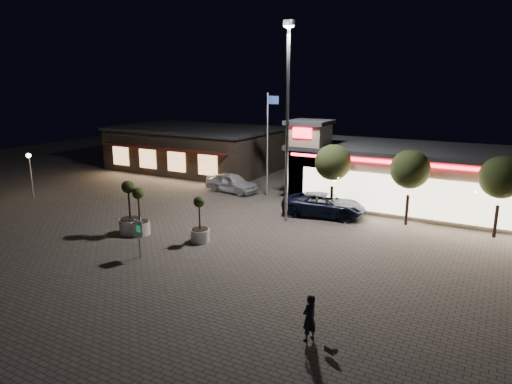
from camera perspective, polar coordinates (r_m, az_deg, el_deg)
The scene contains 17 objects.
ground at distance 24.38m, azimuth -8.78°, elevation -7.81°, with size 90.00×90.00×0.00m, color #61584E.
retail_building at distance 34.57m, azimuth 20.86°, elevation 1.69°, with size 20.40×8.40×6.10m.
restaurant_building at distance 47.55m, azimuth -7.56°, elevation 5.48°, with size 16.40×11.00×4.30m.
floodlight_pole at distance 28.55m, azimuth 3.97°, elevation 9.95°, with size 0.60×0.40×12.38m.
flagpole at distance 34.95m, azimuth 1.59°, elevation 6.92°, with size 0.95×0.10×8.00m.
lamp_post_west at distance 39.33m, azimuth -26.42°, elevation 2.88°, with size 0.36×0.36×3.48m.
string_tree_a at distance 30.97m, azimuth 9.59°, elevation 3.64°, with size 2.42×2.42×4.79m.
string_tree_b at distance 29.72m, azimuth 18.71°, elevation 2.68°, with size 2.42×2.42×4.79m.
string_tree_c at distance 29.28m, azimuth 28.34°, elevation 1.59°, with size 2.42×2.42×4.79m.
pickup_truck at distance 31.02m, azimuth 8.46°, elevation -1.59°, with size 2.55×5.53×1.54m, color black.
white_sedan at distance 37.35m, azimuth -3.06°, elevation 1.18°, with size 1.85×4.59×1.56m, color silver.
pedestrian at distance 16.56m, azimuth 6.68°, elevation -15.36°, with size 0.63×0.41×1.72m, color black.
dog at distance 16.05m, azimuth 9.47°, elevation -18.90°, with size 0.52×0.34×0.28m.
planter_left at distance 28.16m, azimuth -15.46°, elevation -3.05°, with size 1.32×1.32×3.23m.
planter_mid at distance 27.82m, azimuth -14.34°, elevation -3.42°, with size 1.17×1.17×2.86m.
planter_right at distance 26.01m, azimuth -7.03°, elevation -4.45°, with size 1.08×1.08×2.64m.
valet_sign at distance 24.09m, azimuth -14.43°, elevation -4.83°, with size 0.66×0.19×1.99m.
Camera 1 is at (14.11, -17.79, 8.89)m, focal length 32.00 mm.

